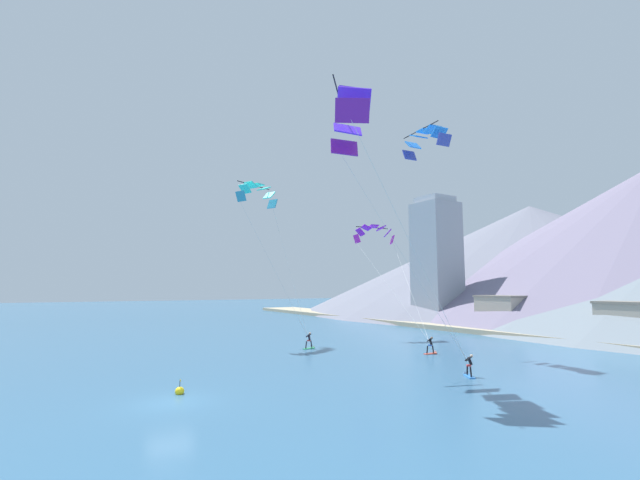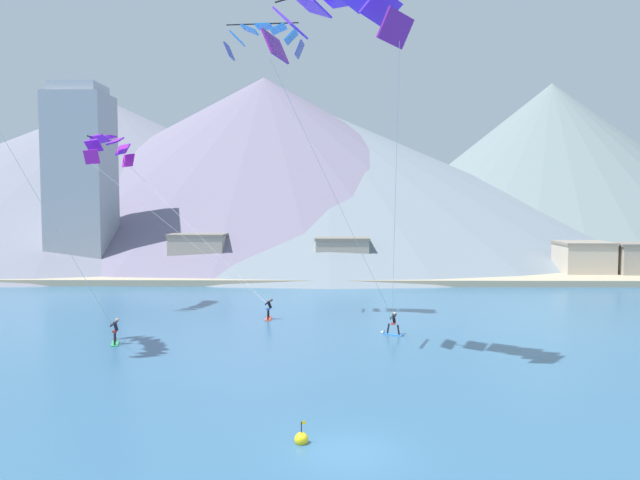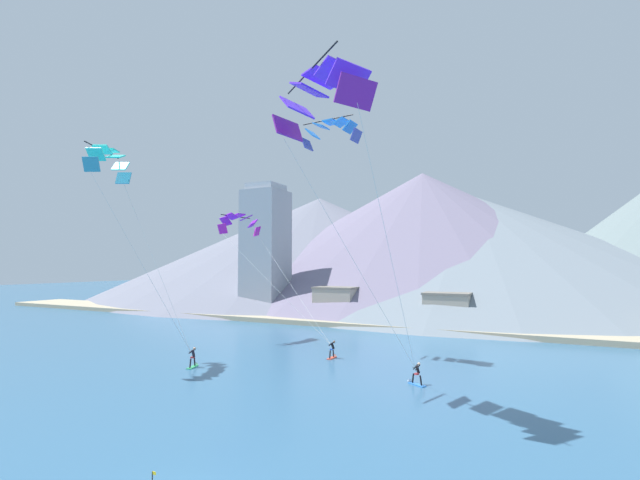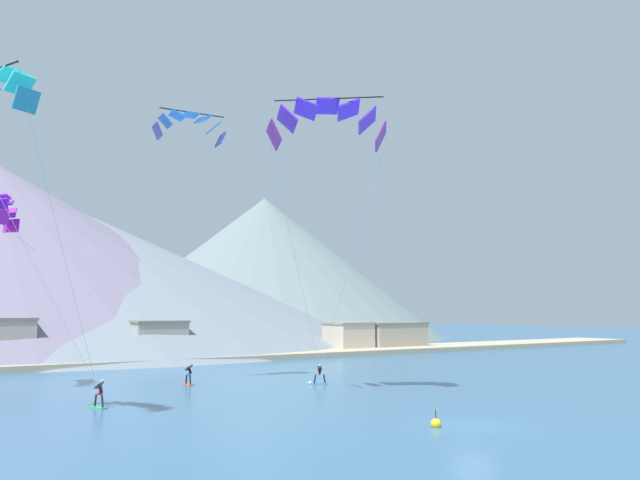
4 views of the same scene
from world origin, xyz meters
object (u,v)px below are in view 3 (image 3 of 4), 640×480
parafoil_kite_near_lead (109,161)px  parafoil_kite_near_trail (240,223)px  kitesurfer_near_trail (333,352)px  parafoil_kite_distant_high_outer (331,130)px  kitesurfer_mid_center (415,378)px  parafoil_kite_mid_center (321,94)px  kitesurfer_near_lead (194,360)px

parafoil_kite_near_lead → parafoil_kite_near_trail: bearing=80.9°
parafoil_kite_near_lead → parafoil_kite_near_trail: (2.56, 15.89, -4.20)m
kitesurfer_near_trail → parafoil_kite_distant_high_outer: size_ratio=0.28×
kitesurfer_mid_center → parafoil_kite_near_trail: 28.23m
kitesurfer_near_trail → parafoil_kite_mid_center: 23.99m
kitesurfer_near_lead → parafoil_kite_mid_center: 24.63m
kitesurfer_near_lead → parafoil_kite_near_lead: size_ratio=0.10×
kitesurfer_mid_center → parafoil_kite_mid_center: 21.31m
kitesurfer_near_lead → parafoil_kite_distant_high_outer: size_ratio=0.29×
kitesurfer_mid_center → parafoil_kite_distant_high_outer: (-9.44, 5.74, 21.71)m
parafoil_kite_mid_center → parafoil_kite_near_trail: bearing=138.1°
parafoil_kite_near_trail → kitesurfer_mid_center: bearing=-22.2°
parafoil_kite_near_lead → parafoil_kite_mid_center: (21.47, -1.08, 1.89)m
parafoil_kite_mid_center → kitesurfer_mid_center: bearing=61.6°
kitesurfer_near_lead → kitesurfer_near_trail: size_ratio=1.03×
kitesurfer_near_trail → kitesurfer_mid_center: bearing=-31.2°
parafoil_kite_mid_center → parafoil_kite_distant_high_outer: bearing=111.8°
kitesurfer_mid_center → parafoil_kite_near_trail: parafoil_kite_near_trail is taller
parafoil_kite_near_lead → parafoil_kite_near_trail: parafoil_kite_near_lead is taller
parafoil_kite_near_lead → parafoil_kite_near_trail: 16.64m
parafoil_kite_near_trail → parafoil_kite_distant_high_outer: 16.33m
parafoil_kite_near_lead → parafoil_kite_distant_high_outer: size_ratio=2.82×
kitesurfer_near_trail → parafoil_kite_near_lead: (-16.40, -12.05, 17.54)m
parafoil_kite_mid_center → kitesurfer_near_lead: bearing=162.5°
kitesurfer_near_trail → kitesurfer_mid_center: (9.17, -5.54, -0.06)m
parafoil_kite_distant_high_outer → parafoil_kite_near_lead: bearing=-142.8°
kitesurfer_near_trail → kitesurfer_mid_center: 10.72m
kitesurfer_near_lead → parafoil_kite_near_trail: parafoil_kite_near_trail is taller
parafoil_kite_near_lead → kitesurfer_near_trail: bearing=36.3°
kitesurfer_near_trail → parafoil_kite_near_trail: bearing=164.5°
parafoil_kite_mid_center → parafoil_kite_near_lead: bearing=177.1°
kitesurfer_mid_center → parafoil_kite_near_trail: size_ratio=0.11×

